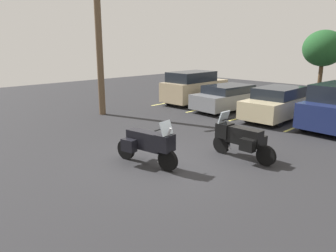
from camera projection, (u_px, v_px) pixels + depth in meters
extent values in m
cube|color=#262628|center=(164.00, 165.00, 9.65)|extent=(44.00, 44.00, 0.10)
cylinder|color=black|center=(168.00, 160.00, 9.00)|extent=(0.64, 0.21, 0.63)
cylinder|color=black|center=(126.00, 149.00, 9.94)|extent=(0.64, 0.21, 0.63)
cube|color=black|center=(146.00, 140.00, 9.36)|extent=(1.25, 0.54, 0.52)
cylinder|color=#B2B2B7|center=(164.00, 146.00, 8.97)|extent=(0.50, 0.14, 1.10)
cylinder|color=black|center=(162.00, 129.00, 8.90)|extent=(0.13, 0.62, 0.04)
cube|color=black|center=(165.00, 143.00, 8.94)|extent=(0.50, 0.51, 0.47)
cube|color=#B2C1CC|center=(166.00, 128.00, 8.80)|extent=(0.23, 0.46, 0.39)
cube|color=black|center=(144.00, 140.00, 9.86)|extent=(0.47, 0.30, 0.36)
cube|color=black|center=(129.00, 145.00, 9.36)|extent=(0.47, 0.30, 0.36)
cylinder|color=black|center=(221.00, 144.00, 10.50)|extent=(0.60, 0.12, 0.60)
cylinder|color=black|center=(266.00, 156.00, 9.40)|extent=(0.60, 0.12, 0.60)
cube|color=black|center=(243.00, 136.00, 9.84)|extent=(1.20, 0.36, 0.51)
cylinder|color=#B2B2B7|center=(225.00, 133.00, 10.32)|extent=(0.49, 0.07, 1.08)
cylinder|color=black|center=(228.00, 119.00, 10.15)|extent=(0.04, 0.62, 0.04)
cube|color=black|center=(225.00, 130.00, 10.32)|extent=(0.44, 0.44, 0.46)
cube|color=#B2C1CC|center=(224.00, 117.00, 10.25)|extent=(0.16, 0.44, 0.39)
cube|color=black|center=(248.00, 145.00, 9.41)|extent=(0.44, 0.24, 0.36)
cube|color=black|center=(259.00, 141.00, 9.84)|extent=(0.44, 0.24, 0.36)
cube|color=#EAE066|center=(180.00, 101.00, 20.33)|extent=(0.12, 4.77, 0.01)
cube|color=#EAE066|center=(214.00, 106.00, 18.46)|extent=(0.12, 4.77, 0.01)
cube|color=#EAE066|center=(256.00, 113.00, 16.60)|extent=(0.12, 4.77, 0.01)
cube|color=#EAE066|center=(308.00, 122.00, 14.73)|extent=(0.12, 4.77, 0.01)
cube|color=tan|center=(195.00, 90.00, 19.37)|extent=(1.91, 4.28, 1.11)
cube|color=black|center=(192.00, 77.00, 18.94)|extent=(1.74, 2.82, 0.57)
cylinder|color=black|center=(200.00, 94.00, 21.01)|extent=(0.23, 0.69, 0.69)
cylinder|color=black|center=(219.00, 96.00, 19.95)|extent=(0.23, 0.69, 0.69)
cylinder|color=black|center=(169.00, 99.00, 19.01)|extent=(0.23, 0.69, 0.69)
cylinder|color=black|center=(189.00, 102.00, 17.95)|extent=(0.23, 0.69, 0.69)
cube|color=slate|center=(233.00, 99.00, 17.48)|extent=(2.21, 5.02, 0.75)
cube|color=black|center=(229.00, 89.00, 17.10)|extent=(1.88, 2.63, 0.41)
cylinder|color=black|center=(240.00, 99.00, 19.17)|extent=(0.27, 0.66, 0.65)
cylinder|color=black|center=(262.00, 102.00, 18.00)|extent=(0.27, 0.66, 0.65)
cylinder|color=black|center=(201.00, 105.00, 17.09)|extent=(0.27, 0.66, 0.65)
cylinder|color=black|center=(224.00, 110.00, 15.92)|extent=(0.27, 0.66, 0.65)
cube|color=#C1B289|center=(280.00, 105.00, 15.38)|extent=(1.84, 4.92, 0.81)
cube|color=black|center=(279.00, 93.00, 15.02)|extent=(1.66, 2.40, 0.50)
cylinder|color=black|center=(281.00, 105.00, 17.11)|extent=(0.23, 0.68, 0.68)
cylinder|color=black|center=(309.00, 109.00, 16.09)|extent=(0.23, 0.68, 0.68)
cylinder|color=black|center=(248.00, 114.00, 14.81)|extent=(0.23, 0.68, 0.68)
cylinder|color=black|center=(279.00, 119.00, 13.79)|extent=(0.23, 0.68, 0.68)
cylinder|color=black|center=(335.00, 112.00, 15.25)|extent=(0.25, 0.69, 0.68)
cylinder|color=black|center=(304.00, 122.00, 13.24)|extent=(0.25, 0.69, 0.68)
cylinder|color=brown|center=(99.00, 42.00, 15.56)|extent=(0.32, 0.32, 7.12)
cylinder|color=#4C3823|center=(320.00, 79.00, 24.41)|extent=(0.30, 0.30, 1.86)
ellipsoid|color=#1E4C23|center=(323.00, 48.00, 23.85)|extent=(2.95, 2.95, 2.65)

